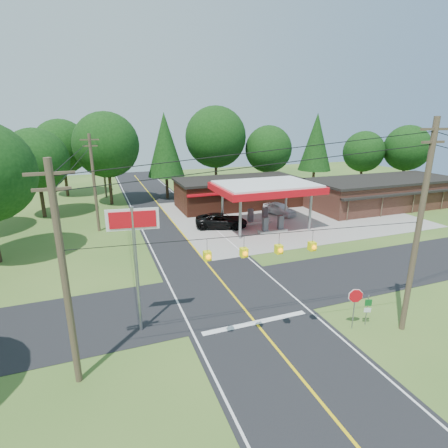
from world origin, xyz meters
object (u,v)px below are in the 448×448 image
object	(u,v)px
sedan_car	(279,209)
suv_car	(221,221)
gas_canopy	(266,189)
big_stop_sign	(134,241)
octagonal_stop_sign	(355,299)

from	to	relation	value
sedan_car	suv_car	bearing A→B (deg)	176.87
gas_canopy	sedan_car	xyz separation A→B (m)	(4.00, 4.00, -3.51)
gas_canopy	suv_car	bearing A→B (deg)	161.57
gas_canopy	big_stop_sign	xyz separation A→B (m)	(-15.33, -15.01, 1.07)
sedan_car	octagonal_stop_sign	xyz separation A→B (m)	(-8.14, -23.01, 1.10)
gas_canopy	octagonal_stop_sign	xyz separation A→B (m)	(-4.14, -19.01, -2.41)
gas_canopy	big_stop_sign	size ratio (longest dim) A/B	1.49
big_stop_sign	gas_canopy	bearing A→B (deg)	44.40
sedan_car	big_stop_sign	size ratio (longest dim) A/B	0.63
gas_canopy	big_stop_sign	bearing A→B (deg)	-135.60
sedan_car	big_stop_sign	bearing A→B (deg)	-155.00
gas_canopy	suv_car	world-z (taller)	gas_canopy
big_stop_sign	octagonal_stop_sign	bearing A→B (deg)	-19.69
gas_canopy	octagonal_stop_sign	world-z (taller)	gas_canopy
sedan_car	big_stop_sign	world-z (taller)	big_stop_sign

